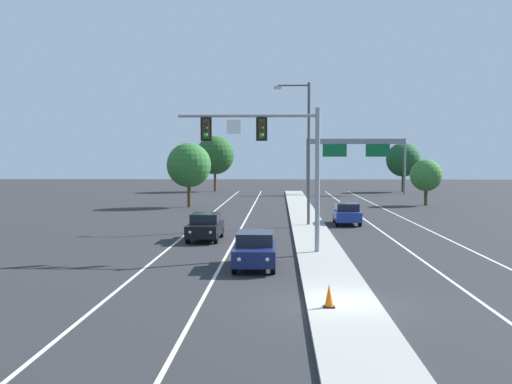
# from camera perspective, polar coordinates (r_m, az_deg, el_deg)

# --- Properties ---
(ground_plane) EXTENTS (260.00, 260.00, 0.00)m
(ground_plane) POSITION_cam_1_polar(r_m,az_deg,el_deg) (22.00, 7.52, -9.75)
(ground_plane) COLOR #28282B
(median_island) EXTENTS (2.40, 110.00, 0.15)m
(median_island) POSITION_cam_1_polar(r_m,az_deg,el_deg) (39.70, 5.03, -3.94)
(median_island) COLOR #9E9B93
(median_island) RESTS_ON ground
(lane_stripe_oncoming_center) EXTENTS (0.14, 100.00, 0.01)m
(lane_stripe_oncoming_center) POSITION_cam_1_polar(r_m,az_deg,el_deg) (46.68, -1.21, -2.99)
(lane_stripe_oncoming_center) COLOR silver
(lane_stripe_oncoming_center) RESTS_ON ground
(lane_stripe_receding_center) EXTENTS (0.14, 100.00, 0.01)m
(lane_stripe_receding_center) POSITION_cam_1_polar(r_m,az_deg,el_deg) (47.10, 10.30, -2.98)
(lane_stripe_receding_center) COLOR silver
(lane_stripe_receding_center) RESTS_ON ground
(edge_stripe_left) EXTENTS (0.14, 100.00, 0.01)m
(edge_stripe_left) POSITION_cam_1_polar(r_m,az_deg,el_deg) (46.98, -5.23, -2.96)
(edge_stripe_left) COLOR silver
(edge_stripe_left) RESTS_ON ground
(edge_stripe_right) EXTENTS (0.14, 100.00, 0.01)m
(edge_stripe_right) POSITION_cam_1_polar(r_m,az_deg,el_deg) (47.69, 14.24, -2.95)
(edge_stripe_right) COLOR silver
(edge_stripe_right) RESTS_ON ground
(overhead_signal_mast) EXTENTS (7.09, 0.44, 7.20)m
(overhead_signal_mast) POSITION_cam_1_polar(r_m,az_deg,el_deg) (32.74, 1.44, 3.81)
(overhead_signal_mast) COLOR gray
(overhead_signal_mast) RESTS_ON median_island
(street_lamp_median) EXTENTS (2.58, 0.28, 10.00)m
(street_lamp_median) POSITION_cam_1_polar(r_m,az_deg,el_deg) (46.38, 4.34, 4.13)
(street_lamp_median) COLOR #4C4C51
(street_lamp_median) RESTS_ON median_island
(car_oncoming_navy) EXTENTS (1.84, 4.48, 1.58)m
(car_oncoming_navy) POSITION_cam_1_polar(r_m,az_deg,el_deg) (28.93, -0.10, -5.02)
(car_oncoming_navy) COLOR #141E4C
(car_oncoming_navy) RESTS_ON ground
(car_oncoming_black) EXTENTS (1.89, 4.50, 1.58)m
(car_oncoming_black) POSITION_cam_1_polar(r_m,az_deg,el_deg) (38.76, -4.42, -3.00)
(car_oncoming_black) COLOR black
(car_oncoming_black) RESTS_ON ground
(car_receding_blue) EXTENTS (1.90, 4.50, 1.58)m
(car_receding_blue) POSITION_cam_1_polar(r_m,az_deg,el_deg) (48.26, 7.91, -1.85)
(car_receding_blue) COLOR navy
(car_receding_blue) RESTS_ON ground
(traffic_cone_median_nose) EXTENTS (0.36, 0.36, 0.74)m
(traffic_cone_median_nose) POSITION_cam_1_polar(r_m,az_deg,el_deg) (20.91, 6.37, -8.99)
(traffic_cone_median_nose) COLOR black
(traffic_cone_median_nose) RESTS_ON median_island
(highway_sign_gantry) EXTENTS (13.28, 0.42, 7.50)m
(highway_sign_gantry) POSITION_cam_1_polar(r_m,az_deg,el_deg) (88.61, 8.70, 3.77)
(highway_sign_gantry) COLOR gray
(highway_sign_gantry) RESTS_ON ground
(tree_far_left_c) EXTENTS (5.61, 5.61, 8.11)m
(tree_far_left_c) POSITION_cam_1_polar(r_m,az_deg,el_deg) (95.85, -3.59, 3.22)
(tree_far_left_c) COLOR #4C3823
(tree_far_left_c) RESTS_ON ground
(tree_far_left_a) EXTENTS (4.41, 4.41, 6.37)m
(tree_far_left_a) POSITION_cam_1_polar(r_m,az_deg,el_deg) (65.08, -5.86, 2.34)
(tree_far_left_a) COLOR #4C3823
(tree_far_left_a) RESTS_ON ground
(tree_far_right_b) EXTENTS (3.29, 3.29, 4.76)m
(tree_far_right_b) POSITION_cam_1_polar(r_m,az_deg,el_deg) (69.32, 14.58, 1.42)
(tree_far_right_b) COLOR #4C3823
(tree_far_right_b) RESTS_ON ground
(tree_far_right_c) EXTENTS (4.91, 4.91, 7.10)m
(tree_far_right_c) POSITION_cam_1_polar(r_m,az_deg,el_deg) (96.88, 12.68, 2.76)
(tree_far_right_c) COLOR #4C3823
(tree_far_right_c) RESTS_ON ground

